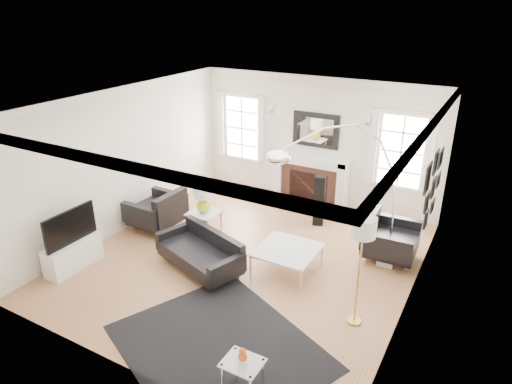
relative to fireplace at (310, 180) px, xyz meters
The scene contains 25 objects.
floor 2.84m from the fireplace, 90.00° to the right, with size 6.00×6.00×0.00m, color #A06843.
back_wall 0.88m from the fireplace, 90.00° to the left, with size 5.50×0.04×2.80m, color silver.
front_wall 5.85m from the fireplace, 90.00° to the right, with size 5.50×0.04×2.80m, color silver.
left_wall 4.01m from the fireplace, 134.58° to the right, with size 0.04×6.00×2.80m, color silver.
right_wall 4.01m from the fireplace, 45.42° to the right, with size 0.04×6.00×2.80m, color silver.
ceiling 3.59m from the fireplace, 90.00° to the right, with size 5.50×6.00×0.02m, color white.
crown_molding 3.55m from the fireplace, 90.00° to the right, with size 5.50×6.00×0.12m, color white.
fireplace is the anchor object (origin of this frame).
mantel_mirror 1.12m from the fireplace, 90.00° to the left, with size 1.05×0.07×0.75m.
window_left 2.07m from the fireplace, behind, with size 1.24×0.15×1.62m.
window_right 2.07m from the fireplace, ahead, with size 1.24×0.15×1.62m.
gallery_wall 3.26m from the fireplace, 28.83° to the right, with size 0.04×1.73×1.29m.
tv_unit 5.12m from the fireplace, 118.55° to the right, with size 0.35×1.00×1.09m.
area_rug 5.02m from the fireplace, 80.77° to the right, with size 2.64×2.20×0.01m, color black.
sofa 3.47m from the fireplace, 98.75° to the right, with size 1.76×1.20×0.53m.
armchair_left 3.40m from the fireplace, 128.87° to the right, with size 0.93×1.02×0.68m.
armchair_right 2.64m from the fireplace, 36.07° to the right, with size 0.92×1.02×0.67m.
coffee_table 2.93m from the fireplace, 74.42° to the right, with size 0.98×0.98×0.44m.
side_table_left 2.81m from the fireplace, 111.99° to the right, with size 0.54×0.54×0.59m.
nesting_table 5.64m from the fireplace, 74.78° to the right, with size 0.45×0.38×0.49m.
gourd_lamp 2.83m from the fireplace, 111.99° to the right, with size 0.35×0.35×0.56m.
orange_vase 5.64m from the fireplace, 74.78° to the right, with size 0.11×0.11×0.17m.
arc_floor_lamp 2.88m from the fireplace, 58.41° to the right, with size 1.85×1.71×2.62m.
stick_floor_lamp 4.26m from the fireplace, 58.12° to the right, with size 0.34×0.34×1.66m.
speaker_tower 1.07m from the fireplace, 57.43° to the right, with size 0.21×0.21×1.05m, color black.
Camera 1 is at (3.55, -6.05, 4.27)m, focal length 32.00 mm.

